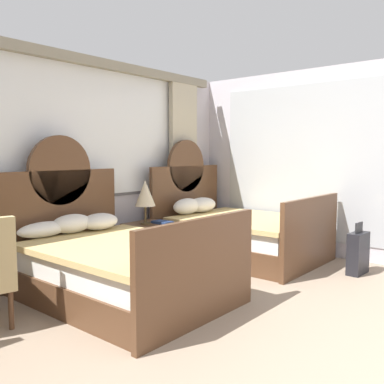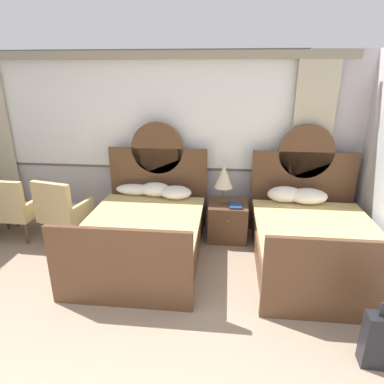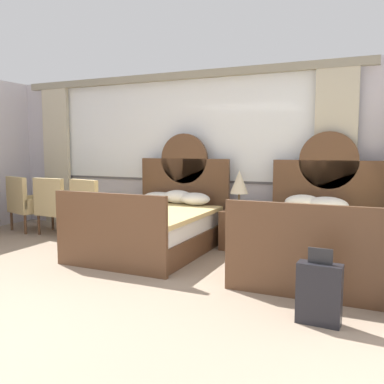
# 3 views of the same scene
# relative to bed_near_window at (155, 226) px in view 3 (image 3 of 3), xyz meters

# --- Properties ---
(wall_back_window) EXTENTS (6.66, 0.22, 2.71)m
(wall_back_window) POSITION_rel_bed_near_window_xyz_m (-0.23, 1.19, 1.12)
(wall_back_window) COLOR silver
(wall_back_window) RESTS_ON ground_plane
(bed_near_window) EXTENTS (1.54, 2.14, 1.69)m
(bed_near_window) POSITION_rel_bed_near_window_xyz_m (0.00, 0.00, 0.00)
(bed_near_window) COLOR brown
(bed_near_window) RESTS_ON ground_plane
(bed_near_mirror) EXTENTS (1.54, 2.14, 1.69)m
(bed_near_mirror) POSITION_rel_bed_near_window_xyz_m (2.23, -0.01, -0.00)
(bed_near_mirror) COLOR brown
(bed_near_mirror) RESTS_ON ground_plane
(nightstand_between_beds) EXTENTS (0.57, 0.60, 0.56)m
(nightstand_between_beds) POSITION_rel_bed_near_window_xyz_m (1.12, 0.63, -0.07)
(nightstand_between_beds) COLOR brown
(nightstand_between_beds) RESTS_ON ground_plane
(table_lamp_on_nightstand) EXTENTS (0.27, 0.27, 0.58)m
(table_lamp_on_nightstand) POSITION_rel_bed_near_window_xyz_m (1.04, 0.65, 0.61)
(table_lamp_on_nightstand) COLOR brown
(table_lamp_on_nightstand) RESTS_ON nightstand_between_beds
(book_on_nightstand) EXTENTS (0.18, 0.26, 0.03)m
(book_on_nightstand) POSITION_rel_bed_near_window_xyz_m (1.22, 0.52, 0.22)
(book_on_nightstand) COLOR navy
(book_on_nightstand) RESTS_ON nightstand_between_beds
(armchair_by_window_left) EXTENTS (0.72, 0.72, 0.96)m
(armchair_by_window_left) POSITION_rel_bed_near_window_xyz_m (-1.30, 0.28, 0.15)
(armchair_by_window_left) COLOR tan
(armchair_by_window_left) RESTS_ON ground_plane
(armchair_by_window_centre) EXTENTS (0.62, 0.62, 0.96)m
(armchair_by_window_centre) POSITION_rel_bed_near_window_xyz_m (-2.06, 0.28, 0.15)
(armchair_by_window_centre) COLOR tan
(armchair_by_window_centre) RESTS_ON ground_plane
(armchair_by_window_right) EXTENTS (0.76, 0.76, 0.96)m
(armchair_by_window_right) POSITION_rel_bed_near_window_xyz_m (-2.74, 0.28, 0.15)
(armchair_by_window_right) COLOR tan
(armchair_by_window_right) RESTS_ON ground_plane
(suitcase_on_floor) EXTENTS (0.37, 0.17, 0.64)m
(suitcase_on_floor) POSITION_rel_bed_near_window_xyz_m (2.46, -1.62, -0.09)
(suitcase_on_floor) COLOR black
(suitcase_on_floor) RESTS_ON ground_plane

